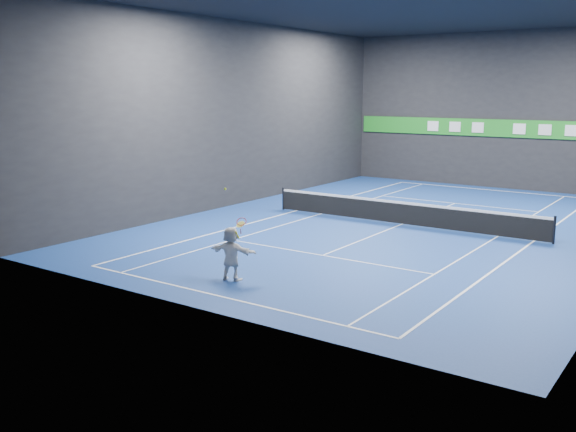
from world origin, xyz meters
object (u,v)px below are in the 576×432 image
Objects in this scene: tennis_net at (402,212)px; player at (231,254)px; tennis_ball at (225,189)px; tennis_racket at (241,224)px.

player is at bearing -93.88° from tennis_net.
tennis_net is (0.71, 10.49, -0.29)m from player.
tennis_ball is 0.01× the size of tennis_net.
tennis_racket is (-0.36, -10.44, 1.24)m from tennis_net.
tennis_ball reaches higher than player.
tennis_ball reaches higher than tennis_net.
player is 1.96m from tennis_ball.
player is 10.52m from tennis_net.
tennis_net is 17.97× the size of tennis_racket.
player is 2.38× the size of tennis_racket.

